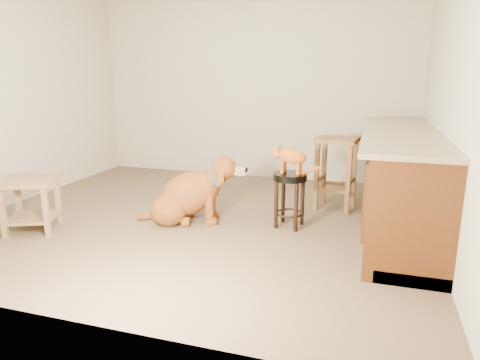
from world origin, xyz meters
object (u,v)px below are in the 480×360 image
(padded_stool, at_px, (290,189))
(tabby_kitten, at_px, (290,157))
(side_table, at_px, (31,197))
(wood_stool, at_px, (336,172))
(golden_retriever, at_px, (188,196))

(padded_stool, height_order, tabby_kitten, tabby_kitten)
(padded_stool, distance_m, side_table, 2.45)
(wood_stool, relative_size, tabby_kitten, 1.66)
(padded_stool, xyz_separation_m, side_table, (-2.31, -0.83, -0.05))
(padded_stool, xyz_separation_m, tabby_kitten, (-0.01, 0.00, 0.31))
(wood_stool, bearing_deg, tabby_kitten, -116.69)
(golden_retriever, bearing_deg, side_table, -168.08)
(padded_stool, distance_m, wood_stool, 0.84)
(padded_stool, xyz_separation_m, wood_stool, (0.37, 0.75, 0.03))
(wood_stool, distance_m, tabby_kitten, 0.89)
(wood_stool, bearing_deg, padded_stool, -115.96)
(tabby_kitten, bearing_deg, padded_stool, -5.72)
(wood_stool, bearing_deg, side_table, -149.39)
(padded_stool, distance_m, golden_retriever, 1.02)
(padded_stool, relative_size, tabby_kitten, 1.13)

